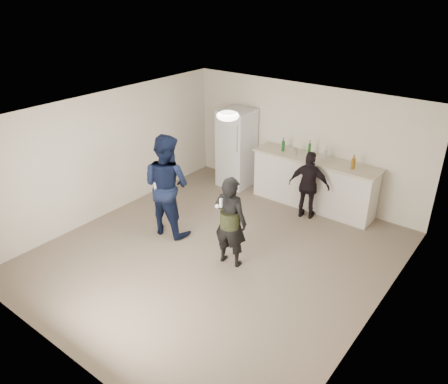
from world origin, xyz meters
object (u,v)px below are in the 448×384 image
Objects in this scene: fridge at (237,148)px; shaker at (295,151)px; counter at (313,184)px; man at (167,185)px; woman at (230,222)px; spectator at (309,185)px.

shaker is at bearing 0.20° from fridge.
fridge is 10.59× the size of shaker.
counter is 0.79m from shaker.
man is 1.57m from woman.
shaker is at bearing -90.74° from woman.
man is 1.22× the size of woman.
man is at bearing -116.30° from shaker.
man reaches higher than spectator.
fridge is 1.12× the size of woman.
fridge is at bearing -23.69° from spectator.
fridge reaches higher than counter.
shaker is at bearing -48.02° from spectator.
counter is at bearing -86.58° from spectator.
fridge is (-1.95, -0.07, 0.38)m from counter.
man reaches higher than counter.
spectator is (0.14, -0.48, 0.18)m from counter.
spectator is at bearing -104.33° from woman.
shaker is 0.12× the size of spectator.
man reaches higher than woman.
woman reaches higher than spectator.
fridge reaches higher than woman.
man is at bearing -84.39° from fridge.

